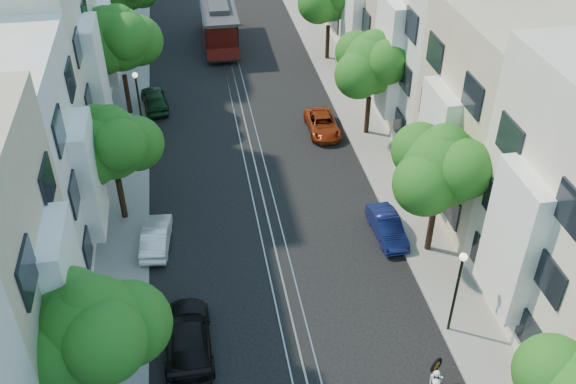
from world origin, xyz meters
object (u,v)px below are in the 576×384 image
lamp_east (458,281)px  cable_car (219,21)px  tree_w_a (94,333)px  parked_car_w_far (154,99)px  sportbike_rider (435,383)px  parked_car_w_mid (156,237)px  lamp_west (138,95)px  parked_car_e_mid (387,227)px  tree_w_c (119,40)px  tree_e_b (442,169)px  parked_car_e_far (323,124)px  tree_w_b (113,145)px  tree_e_c (373,65)px  parked_car_w_near (188,338)px

lamp_east → cable_car: 31.99m
tree_w_a → parked_car_w_far: 24.00m
sportbike_rider → parked_car_w_mid: size_ratio=0.46×
lamp_west → parked_car_e_mid: bearing=-44.5°
tree_w_c → lamp_west: tree_w_c is taller
parked_car_w_far → parked_car_w_mid: bearing=82.1°
tree_e_b → parked_car_w_far: 21.39m
tree_w_a → parked_car_e_far: bearing=57.9°
tree_w_a → cable_car: size_ratio=0.79×
tree_w_b → parked_car_w_mid: size_ratio=1.79×
lamp_east → cable_car: (-6.80, 31.25, -0.93)m
tree_e_c → parked_car_w_far: tree_e_c is taller
tree_w_a → lamp_west: 20.13m
parked_car_w_near → sportbike_rider: bearing=156.3°
parked_car_w_far → sportbike_rider: bearing=104.5°
lamp_west → parked_car_w_near: 17.38m
sportbike_rider → lamp_west: bearing=138.2°
tree_w_b → tree_w_c: tree_w_c is taller
lamp_west → cable_car: (5.80, 13.25, -0.93)m
lamp_east → tree_e_b: bearing=79.1°
tree_e_b → cable_car: size_ratio=0.79×
cable_car → parked_car_e_mid: size_ratio=2.45×
lamp_east → parked_car_e_far: bearing=95.9°
sportbike_rider → parked_car_e_mid: size_ratio=0.47×
parked_car_e_mid → tree_e_b: bearing=-41.5°
parked_car_e_far → parked_car_w_mid: parked_car_w_mid is taller
lamp_west → parked_car_w_mid: (0.70, -10.46, -2.27)m
tree_w_b → lamp_east: size_ratio=1.51×
tree_w_c → parked_car_w_far: (1.54, 0.59, -4.43)m
parked_car_w_near → parked_car_w_mid: (-1.20, 6.68, -0.11)m
tree_w_c → parked_car_w_mid: bearing=-83.5°
lamp_west → parked_car_w_near: bearing=-83.7°
tree_w_c → cable_car: size_ratio=0.84×
lamp_east → parked_car_w_mid: (-11.90, 7.54, -2.27)m
parked_car_e_far → parked_car_w_far: parked_car_w_far is taller
tree_e_b → parked_car_e_far: 12.72m
cable_car → parked_car_e_mid: 25.66m
parked_car_w_near → parked_car_w_far: bearing=-87.1°
tree_e_c → lamp_east: 16.10m
tree_e_b → tree_w_c: bearing=132.0°
lamp_west → tree_w_c: bearing=105.8°
parked_car_w_near → cable_car: bearing=-97.8°
lamp_east → parked_car_w_far: 24.73m
cable_car → parked_car_w_far: bearing=-117.1°
tree_w_c → lamp_east: (13.44, -20.98, -2.22)m
lamp_east → lamp_west: same height
tree_e_b → cable_car: 27.54m
sportbike_rider → cable_car: 34.62m
tree_e_b → tree_w_c: 21.53m
sportbike_rider → parked_car_e_mid: 9.40m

